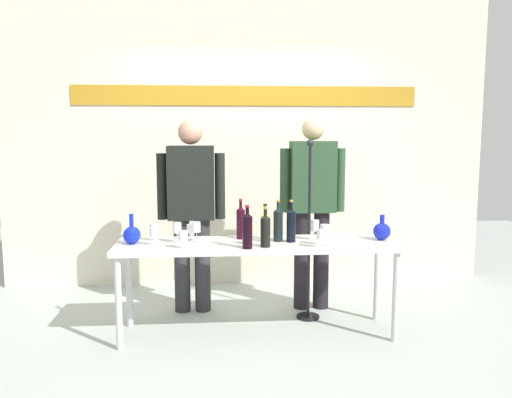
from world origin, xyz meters
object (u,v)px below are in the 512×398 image
Objects in this scene: wine_glass_left_2 at (177,228)px; wine_glass_right_2 at (315,226)px; display_table at (257,251)px; wine_glass_right_1 at (321,235)px; wine_glass_left_5 at (191,229)px; wine_bottle_4 at (291,224)px; presenter_right at (312,201)px; wine_glass_right_0 at (325,230)px; microphone_stand at (309,260)px; wine_glass_left_0 at (183,236)px; wine_bottle_5 at (247,230)px; wine_glass_left_3 at (154,233)px; wine_glass_left_4 at (154,229)px; wine_bottle_1 at (241,222)px; decanter_blue_right at (382,231)px; decanter_blue_left at (132,235)px; wine_bottle_2 at (278,224)px; wine_bottle_0 at (265,230)px; wine_glass_left_1 at (196,227)px; wine_bottle_3 at (265,226)px; presenter_left at (191,204)px.

wine_glass_right_2 reaches higher than wine_glass_left_2.
wine_glass_right_1 is (0.46, -0.23, 0.17)m from display_table.
wine_bottle_4 is at bearing -8.79° from wine_glass_left_5.
wine_glass_right_0 is at bearing -92.93° from presenter_right.
wine_glass_left_0 is at bearing -154.64° from microphone_stand.
wine_bottle_5 reaches higher than display_table.
wine_glass_left_3 is 1.08× the size of wine_glass_left_5.
wine_glass_left_4 is 1.32m from wine_glass_right_1.
wine_bottle_4 reaches higher than display_table.
wine_glass_left_2 is (-0.50, -0.11, -0.02)m from wine_bottle_1.
wine_glass_left_2 is at bearing 179.20° from decanter_blue_right.
wine_bottle_2 is at bearing 0.76° from decanter_blue_left.
microphone_stand reaches higher than wine_glass_right_1.
wine_glass_right_0 is (0.59, 0.06, -0.02)m from wine_bottle_5.
wine_bottle_1 is at bearing 129.23° from display_table.
wine_bottle_2 is (0.12, 0.20, 0.01)m from wine_bottle_0.
wine_bottle_4 is at bearing -4.07° from wine_glass_left_1.
wine_glass_left_5 is (-0.59, 0.10, -0.04)m from wine_bottle_3.
presenter_left is 0.69m from wine_glass_left_3.
wine_glass_left_2 is at bearing 155.20° from wine_bottle_5.
decanter_blue_left is 0.35m from wine_glass_left_2.
wine_glass_left_4 is (-1.35, -0.46, -0.15)m from presenter_right.
presenter_left is 5.69× the size of wine_bottle_3.
wine_glass_left_5 is at bearing 12.63° from decanter_blue_left.
decanter_blue_right is 0.84m from wine_bottle_2.
wine_bottle_0 reaches higher than wine_glass_left_2.
wine_bottle_4 is 0.80m from wine_glass_left_5.
wine_bottle_0 is 0.36m from wine_bottle_1.
decanter_blue_right is 0.97m from wine_bottle_0.
decanter_blue_right is 1.80m from wine_glass_left_3.
microphone_stand reaches higher than wine_bottle_1.
presenter_right reaches higher than display_table.
decanter_blue_left is 0.50m from wine_glass_left_1.
wine_bottle_2 reaches higher than wine_bottle_1.
wine_bottle_1 is 0.69m from wine_glass_right_0.
wine_glass_left_3 is at bearing -20.70° from decanter_blue_left.
wine_bottle_5 reaches higher than decanter_blue_right.
wine_glass_right_0 is (-0.04, -0.73, -0.13)m from presenter_right.
wine_glass_left_2 is 1.15× the size of wine_glass_right_1.
wine_bottle_5 reaches higher than wine_glass_right_2.
wine_bottle_4 is at bearing -21.55° from wine_bottle_1.
decanter_blue_right reaches higher than wine_glass_left_3.
wine_glass_left_2 is 1.14m from wine_glass_right_0.
wine_glass_left_1 is (-1.02, -0.53, -0.13)m from presenter_right.
decanter_blue_left is at bearing -176.44° from wine_glass_left_1.
wine_bottle_0 is at bearing 171.23° from wine_glass_right_1.
wine_glass_right_2 is at bearing 27.93° from wine_bottle_0.
decanter_blue_right is 0.62× the size of wine_bottle_2.
display_table is at bearing -168.06° from wine_bottle_2.
wine_bottle_2 reaches higher than wine_glass_left_5.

